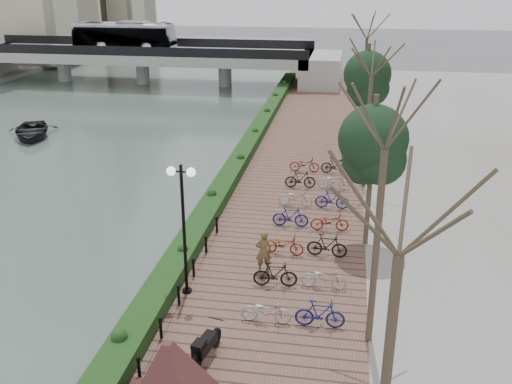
% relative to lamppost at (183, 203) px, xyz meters
% --- Properties ---
extents(ground, '(220.00, 220.00, 0.00)m').
position_rel_lamppost_xyz_m(ground, '(-1.45, -3.87, -4.06)').
color(ground, '#59595B').
rests_on(ground, ground).
extents(river_water, '(30.00, 130.00, 0.02)m').
position_rel_lamppost_xyz_m(river_water, '(-16.45, 21.13, -4.05)').
color(river_water, '#44554F').
rests_on(river_water, ground).
extents(promenade, '(8.00, 75.00, 0.50)m').
position_rel_lamppost_xyz_m(promenade, '(2.55, 13.63, -3.81)').
color(promenade, brown).
rests_on(promenade, ground).
extents(hedge, '(1.10, 56.00, 0.60)m').
position_rel_lamppost_xyz_m(hedge, '(-0.85, 16.13, -3.26)').
color(hedge, '#183914').
rests_on(hedge, promenade).
extents(chain_fence, '(0.10, 14.10, 0.70)m').
position_rel_lamppost_xyz_m(chain_fence, '(-0.05, -1.87, -3.21)').
color(chain_fence, black).
rests_on(chain_fence, promenade).
extents(lamppost, '(1.02, 0.32, 4.95)m').
position_rel_lamppost_xyz_m(lamppost, '(0.00, 0.00, 0.00)').
color(lamppost, black).
rests_on(lamppost, promenade).
extents(motorcycle, '(0.85, 1.71, 1.02)m').
position_rel_lamppost_xyz_m(motorcycle, '(1.64, -3.63, -3.05)').
color(motorcycle, black).
rests_on(motorcycle, promenade).
extents(pedestrian, '(0.73, 0.58, 1.75)m').
position_rel_lamppost_xyz_m(pedestrian, '(2.55, 1.96, -2.68)').
color(pedestrian, brown).
rests_on(pedestrian, promenade).
extents(bicycle_parking, '(2.40, 17.32, 1.00)m').
position_rel_lamppost_xyz_m(bicycle_parking, '(4.04, 6.25, -3.09)').
color(bicycle_parking, '#A9A9AE').
rests_on(bicycle_parking, promenade).
extents(street_trees, '(3.20, 37.12, 6.80)m').
position_rel_lamppost_xyz_m(street_trees, '(6.55, 8.81, -0.37)').
color(street_trees, '#3E3425').
rests_on(street_trees, promenade).
extents(bridge, '(36.00, 10.77, 6.50)m').
position_rel_lamppost_xyz_m(bridge, '(-16.81, 41.13, -0.69)').
color(bridge, '#ADADA8').
rests_on(bridge, ground).
extents(boat, '(5.32, 6.02, 1.03)m').
position_rel_lamppost_xyz_m(boat, '(-17.32, 19.66, -3.52)').
color(boat, black).
rests_on(boat, river_water).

